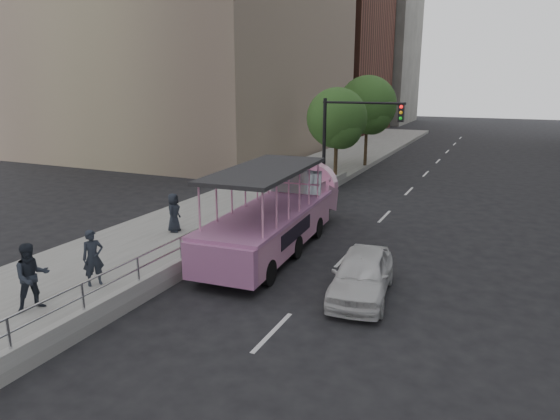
# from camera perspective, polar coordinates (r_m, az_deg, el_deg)

# --- Properties ---
(ground) EXTENTS (160.00, 160.00, 0.00)m
(ground) POSITION_cam_1_polar(r_m,az_deg,el_deg) (14.75, -1.04, -9.67)
(ground) COLOR black
(sidewalk) EXTENTS (5.50, 80.00, 0.30)m
(sidewalk) POSITION_cam_1_polar(r_m,az_deg,el_deg) (25.66, -2.96, 1.23)
(sidewalk) COLOR #9D9C97
(sidewalk) RESTS_ON ground
(kerb_wall) EXTENTS (0.24, 30.00, 0.36)m
(kerb_wall) POSITION_cam_1_polar(r_m,az_deg,el_deg) (17.63, -7.41, -4.00)
(kerb_wall) COLOR #ADAEA8
(kerb_wall) RESTS_ON sidewalk
(guardrail) EXTENTS (0.07, 22.00, 0.71)m
(guardrail) POSITION_cam_1_polar(r_m,az_deg,el_deg) (17.43, -7.48, -1.93)
(guardrail) COLOR silver
(guardrail) RESTS_ON kerb_wall
(duck_boat) EXTENTS (2.92, 9.69, 3.17)m
(duck_boat) POSITION_cam_1_polar(r_m,az_deg,el_deg) (18.59, -0.10, -0.65)
(duck_boat) COLOR black
(duck_boat) RESTS_ON ground
(car) EXTENTS (2.04, 4.07, 1.33)m
(car) POSITION_cam_1_polar(r_m,az_deg,el_deg) (14.62, 9.33, -7.26)
(car) COLOR silver
(car) RESTS_ON ground
(pedestrian_near) EXTENTS (0.66, 0.72, 1.65)m
(pedestrian_near) POSITION_cam_1_polar(r_m,az_deg,el_deg) (15.36, -20.58, -5.12)
(pedestrian_near) COLOR #202630
(pedestrian_near) RESTS_ON sidewalk
(pedestrian_mid) EXTENTS (0.98, 1.08, 1.79)m
(pedestrian_mid) POSITION_cam_1_polar(r_m,az_deg,el_deg) (14.35, -26.50, -6.83)
(pedestrian_mid) COLOR #202630
(pedestrian_mid) RESTS_ON sidewalk
(pedestrian_far) EXTENTS (0.65, 0.84, 1.53)m
(pedestrian_far) POSITION_cam_1_polar(r_m,az_deg,el_deg) (19.91, -12.06, -0.28)
(pedestrian_far) COLOR #202630
(pedestrian_far) RESTS_ON sidewalk
(parking_sign) EXTENTS (0.20, 0.59, 2.73)m
(parking_sign) POSITION_cam_1_polar(r_m,az_deg,el_deg) (22.48, 1.57, 3.42)
(parking_sign) COLOR black
(parking_sign) RESTS_ON ground
(traffic_signal) EXTENTS (4.20, 0.32, 5.20)m
(traffic_signal) POSITION_cam_1_polar(r_m,az_deg,el_deg) (25.88, 7.62, 8.75)
(traffic_signal) COLOR black
(traffic_signal) RESTS_ON ground
(street_tree_near) EXTENTS (3.52, 3.52, 5.72)m
(street_tree_near) POSITION_cam_1_polar(r_m,az_deg,el_deg) (29.59, 6.64, 10.12)
(street_tree_near) COLOR #372919
(street_tree_near) RESTS_ON ground
(street_tree_far) EXTENTS (3.97, 3.97, 6.45)m
(street_tree_far) POSITION_cam_1_polar(r_m,az_deg,el_deg) (35.25, 10.08, 11.48)
(street_tree_far) COLOR #372919
(street_tree_far) RESTS_ON ground
(midrise_brick) EXTENTS (18.00, 16.00, 26.00)m
(midrise_brick) POSITION_cam_1_polar(r_m,az_deg,el_deg) (65.05, 3.16, 20.65)
(midrise_brick) COLOR brown
(midrise_brick) RESTS_ON ground
(midrise_stone_b) EXTENTS (16.00, 14.00, 20.00)m
(midrise_stone_b) POSITION_cam_1_polar(r_m,az_deg,el_deg) (79.29, 8.99, 17.22)
(midrise_stone_b) COLOR gray
(midrise_stone_b) RESTS_ON ground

